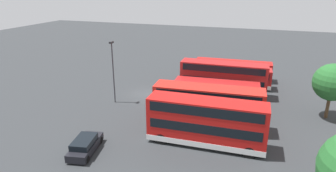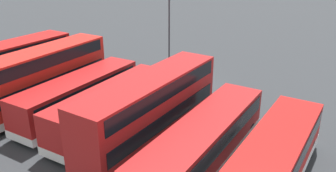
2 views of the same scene
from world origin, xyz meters
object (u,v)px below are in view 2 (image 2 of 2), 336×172
Objects in this scene: bus_single_deck_near_end at (270,166)px; bus_single_deck_fourth at (112,106)px; lamp_post_tall at (169,24)px; bus_double_decker_sixth at (43,76)px; car_hatchback_silver at (69,52)px; bus_single_deck_second at (204,143)px; bus_double_decker_third at (151,110)px; bus_single_deck_fifth at (79,95)px; bus_double_decker_seventh at (9,70)px.

bus_single_deck_fourth is (11.18, -0.73, -0.00)m from bus_single_deck_near_end.
bus_single_deck_near_end is 20.20m from lamp_post_tall.
bus_double_decker_sixth reaches higher than car_hatchback_silver.
bus_single_deck_second is 1.05× the size of bus_double_decker_sixth.
bus_double_decker_third is at bearing -5.61° from bus_single_deck_second.
bus_double_decker_seventh is (7.06, 0.96, 0.83)m from bus_single_deck_fifth.
bus_single_deck_near_end is at bearing 138.75° from lamp_post_tall.
car_hatchback_silver is (22.70, -9.90, -0.92)m from bus_single_deck_second.
bus_single_deck_fourth is at bearing -5.33° from bus_single_deck_second.
bus_single_deck_fourth is (7.42, -0.69, -0.00)m from bus_single_deck_second.
bus_single_deck_fourth is at bearing -5.03° from bus_double_decker_third.
bus_double_decker_third is 1.47× the size of lamp_post_tall.
bus_single_deck_near_end is at bearing 159.42° from car_hatchback_silver.
car_hatchback_silver is at bearing -64.34° from bus_double_decker_seventh.
bus_single_deck_near_end is 1.52× the size of lamp_post_tall.
lamp_post_tall reaches higher than bus_single_deck_fourth.
bus_single_deck_second and bus_single_deck_fifth have the same top height.
bus_single_deck_second is at bearing 130.58° from lamp_post_tall.
lamp_post_tall is at bearing -49.42° from bus_single_deck_second.
bus_single_deck_fourth is 17.86m from car_hatchback_silver.
bus_single_deck_fifth is at bearing -173.84° from bus_double_decker_sixth.
lamp_post_tall is at bearing -72.87° from bus_single_deck_fourth.
bus_single_deck_fifth is 3.57m from bus_double_decker_sixth.
bus_double_decker_third reaches higher than bus_single_deck_fifth.
bus_single_deck_near_end is 1.03× the size of bus_double_decker_third.
bus_single_deck_near_end is at bearing 179.45° from bus_single_deck_second.
bus_single_deck_second is 1.12× the size of bus_single_deck_fourth.
bus_single_deck_second is at bearing 156.44° from car_hatchback_silver.
bus_single_deck_fifth is 0.94× the size of bus_double_decker_sixth.
bus_double_decker_sixth is 1.45× the size of lamp_post_tall.
bus_single_deck_fifth is at bearing -4.13° from bus_single_deck_second.
bus_single_deck_fourth and bus_single_deck_fifth have the same top height.
bus_single_deck_second is 7.45m from bus_single_deck_fourth.
bus_double_decker_third is 1.08× the size of bus_single_deck_fifth.
bus_double_decker_third is 1.06× the size of bus_double_decker_seventh.
bus_single_deck_second is at bearing -179.43° from bus_double_decker_seventh.
bus_single_deck_fourth is at bearing -177.61° from bus_double_decker_sixth.
bus_single_deck_second is at bearing 175.87° from bus_single_deck_fifth.
bus_single_deck_fourth is 1.35× the size of lamp_post_tall.
car_hatchback_silver is at bearing 15.79° from lamp_post_tall.
car_hatchback_silver is at bearing -26.81° from bus_double_decker_third.
bus_double_decker_sixth is at bearing -170.81° from bus_double_decker_seventh.
bus_single_deck_second is 2.53× the size of car_hatchback_silver.
bus_double_decker_third and bus_double_decker_sixth have the same top height.
car_hatchback_silver is at bearing -31.06° from bus_single_deck_fourth.
bus_double_decker_sixth is at bearing -0.15° from bus_double_decker_third.
bus_double_decker_seventh reaches higher than bus_single_deck_second.
lamp_post_tall reaches higher than bus_single_deck_second.
bus_single_deck_second is 17.56m from lamp_post_tall.
bus_double_decker_sixth is (14.24, -0.41, 0.83)m from bus_single_deck_second.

